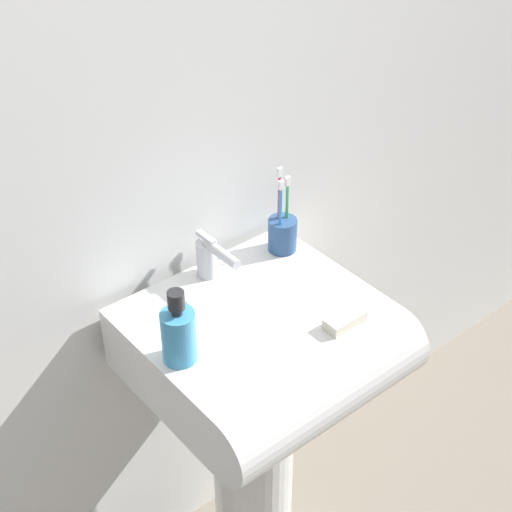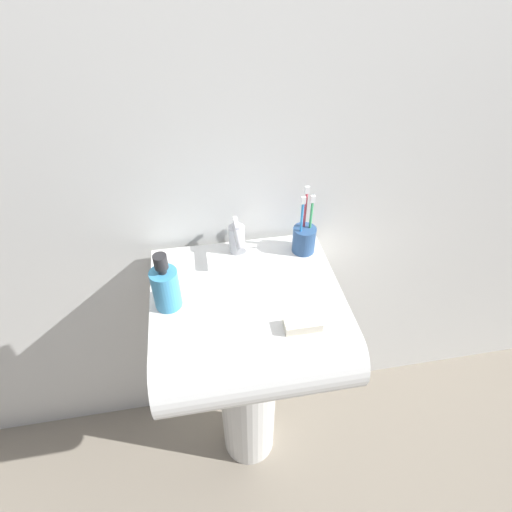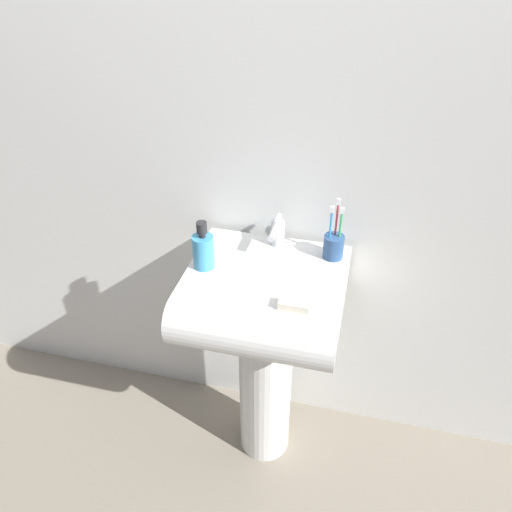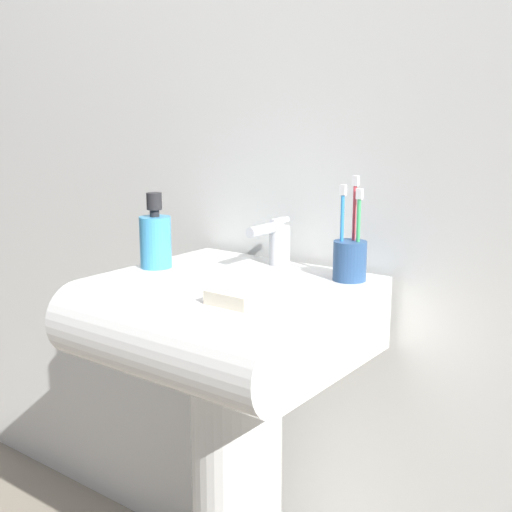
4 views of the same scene
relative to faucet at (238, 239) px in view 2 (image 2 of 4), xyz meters
name	(u,v)px [view 2 (image 2 of 4)]	position (x,y,z in m)	size (l,w,h in m)	color
ground_plane	(249,440)	(0.00, -0.14, -0.91)	(6.00, 6.00, 0.00)	gray
wall_back	(228,123)	(0.00, 0.10, 0.29)	(5.00, 0.05, 2.40)	silver
sink_pedestal	(248,392)	(0.00, -0.14, -0.56)	(0.19, 0.19, 0.71)	white
sink_basin	(249,323)	(0.00, -0.20, -0.13)	(0.49, 0.47, 0.15)	white
faucet	(238,239)	(0.00, 0.00, 0.00)	(0.04, 0.13, 0.10)	silver
toothbrush_cup	(304,238)	(0.19, -0.02, -0.01)	(0.06, 0.06, 0.20)	#2D5184
soap_bottle	(166,287)	(-0.20, -0.16, 0.01)	(0.07, 0.07, 0.16)	#3F99CC
bar_soap	(303,325)	(0.11, -0.29, -0.04)	(0.09, 0.04, 0.02)	silver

